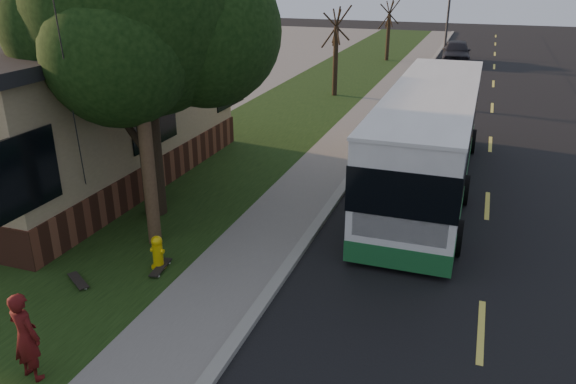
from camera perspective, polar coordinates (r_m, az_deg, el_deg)
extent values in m
plane|color=black|center=(11.45, -1.61, -10.06)|extent=(120.00, 120.00, 0.00)
cube|color=black|center=(20.00, 19.79, 3.00)|extent=(8.00, 80.00, 0.01)
cube|color=gray|center=(20.28, 8.49, 4.50)|extent=(0.25, 80.00, 0.12)
cube|color=slate|center=(20.48, 5.74, 4.75)|extent=(2.00, 80.00, 0.08)
cube|color=black|center=(21.52, -3.38, 5.67)|extent=(5.00, 80.00, 0.07)
cube|color=slate|center=(26.90, -23.64, 7.15)|extent=(15.00, 80.00, 0.04)
cylinder|color=yellow|center=(12.32, -13.07, -6.33)|extent=(0.22, 0.22, 0.55)
sphere|color=yellow|center=(12.17, -13.21, -4.90)|extent=(0.24, 0.24, 0.24)
cylinder|color=yellow|center=(12.27, -13.12, -5.81)|extent=(0.30, 0.10, 0.10)
cylinder|color=yellow|center=(12.27, -13.12, -5.81)|extent=(0.10, 0.18, 0.10)
cylinder|color=yellow|center=(12.44, -12.97, -7.36)|extent=(0.32, 0.32, 0.04)
cylinder|color=#473321|center=(12.22, -15.17, 14.20)|extent=(0.30, 0.30, 9.00)
cylinder|color=#2D2D30|center=(12.02, -21.34, 9.61)|extent=(2.52, 3.21, 7.60)
cylinder|color=black|center=(14.44, -13.90, 5.25)|extent=(0.56, 0.56, 4.00)
sphere|color=black|center=(13.90, -15.15, 17.97)|extent=(5.20, 5.20, 5.20)
sphere|color=black|center=(13.76, -8.41, 15.92)|extent=(3.60, 3.60, 3.60)
sphere|color=black|center=(14.31, -20.11, 16.31)|extent=(3.80, 3.80, 3.80)
sphere|color=black|center=(12.75, -16.87, 13.41)|extent=(3.20, 3.20, 3.20)
cylinder|color=black|center=(28.28, 4.84, 13.07)|extent=(0.24, 0.24, 3.30)
cylinder|color=black|center=(28.07, 4.95, 16.39)|extent=(1.38, 0.57, 2.01)
cylinder|color=black|center=(28.07, 4.95, 16.39)|extent=(0.74, 1.21, 1.58)
cylinder|color=black|center=(28.07, 4.95, 16.39)|extent=(0.65, 1.05, 1.95)
cylinder|color=black|center=(28.07, 4.95, 16.39)|extent=(1.28, 0.53, 1.33)
cylinder|color=black|center=(28.07, 4.95, 16.39)|extent=(0.75, 1.21, 1.70)
cylinder|color=black|center=(39.84, 10.12, 15.20)|extent=(0.24, 0.24, 3.03)
cylinder|color=black|center=(39.70, 10.27, 17.37)|extent=(1.38, 0.57, 2.01)
cylinder|color=black|center=(39.70, 10.27, 17.37)|extent=(0.74, 1.21, 1.58)
cylinder|color=black|center=(39.70, 10.27, 17.37)|extent=(0.65, 1.05, 1.95)
cylinder|color=black|center=(39.70, 10.27, 17.37)|extent=(1.28, 0.53, 1.33)
cylinder|color=black|center=(39.70, 10.27, 17.37)|extent=(0.75, 1.21, 1.70)
cylinder|color=#2D2D30|center=(43.28, 15.94, 16.80)|extent=(0.16, 0.16, 5.50)
cube|color=silver|center=(16.51, 14.22, 5.81)|extent=(2.24, 10.76, 2.42)
cube|color=#1B602E|center=(16.89, 13.83, 1.72)|extent=(2.26, 10.78, 0.49)
cube|color=black|center=(16.46, 14.28, 6.41)|extent=(2.28, 10.80, 0.99)
cube|color=black|center=(11.52, 11.37, -1.72)|extent=(1.94, 0.06, 1.43)
cube|color=yellow|center=(11.10, 11.84, 4.02)|extent=(1.43, 0.06, 0.31)
cube|color=#FFF2CC|center=(12.04, 7.82, -5.83)|extent=(0.22, 0.04, 0.13)
cube|color=#FFF2CC|center=(11.90, 14.20, -6.71)|extent=(0.22, 0.04, 0.13)
cube|color=silver|center=(16.22, 14.63, 9.98)|extent=(2.29, 10.81, 0.08)
cylinder|color=black|center=(13.40, 7.19, -3.18)|extent=(0.25, 0.83, 0.83)
cylinder|color=black|center=(13.19, 16.76, -4.43)|extent=(0.25, 0.83, 0.83)
cylinder|color=black|center=(16.17, 9.54, 1.19)|extent=(0.25, 0.83, 0.83)
cylinder|color=black|center=(15.99, 17.45, 0.21)|extent=(0.25, 0.83, 0.83)
cylinder|color=black|center=(20.73, 11.97, 5.67)|extent=(0.25, 0.83, 0.83)
cylinder|color=black|center=(20.60, 18.16, 4.93)|extent=(0.25, 0.83, 0.83)
imported|color=#501010|center=(9.70, -25.13, -13.13)|extent=(0.61, 0.45, 1.51)
cube|color=black|center=(12.31, -12.81, -7.45)|extent=(0.31, 0.82, 0.02)
cylinder|color=silver|center=(12.11, -13.32, -8.25)|extent=(0.19, 0.07, 0.05)
cylinder|color=silver|center=(12.55, -12.28, -7.00)|extent=(0.19, 0.07, 0.05)
cube|color=black|center=(12.31, -20.55, -8.40)|extent=(0.76, 0.59, 0.02)
cylinder|color=silver|center=(12.10, -20.12, -9.11)|extent=(0.14, 0.17, 0.05)
cylinder|color=silver|center=(12.56, -20.92, -8.03)|extent=(0.14, 0.17, 0.05)
cube|color=black|center=(21.36, -11.50, 6.77)|extent=(1.43, 1.15, 1.17)
cube|color=black|center=(21.21, -11.63, 8.39)|extent=(1.48, 1.20, 0.08)
imported|color=black|center=(40.13, 16.72, 13.49)|extent=(2.07, 4.53, 1.50)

